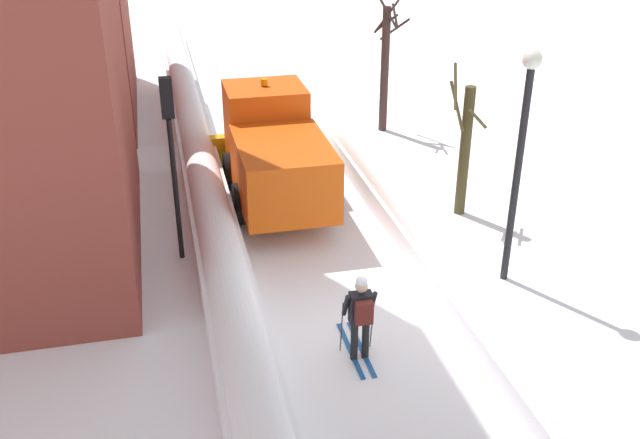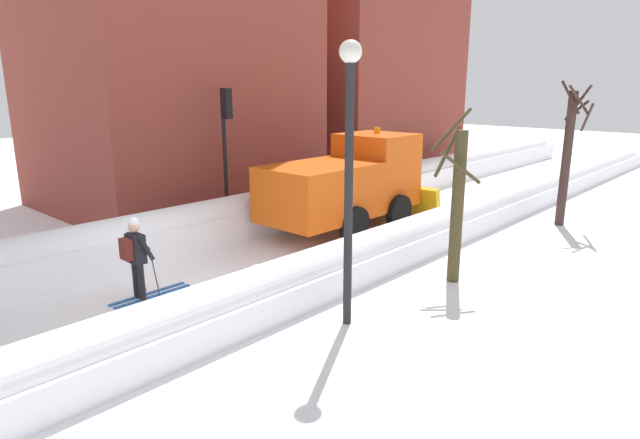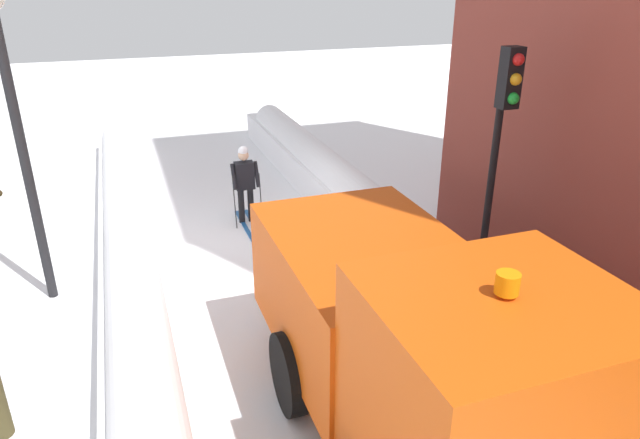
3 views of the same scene
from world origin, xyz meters
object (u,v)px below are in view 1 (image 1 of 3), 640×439
(traffic_light_pole, at_px, (170,135))
(plow_truck, at_px, (274,151))
(bare_tree_near, at_px, (464,148))
(street_lamp, at_px, (521,141))
(bare_tree_mid, at_px, (385,65))
(skier, at_px, (361,314))

(traffic_light_pole, bearing_deg, plow_truck, 42.72)
(plow_truck, distance_m, traffic_light_pole, 4.04)
(plow_truck, xyz_separation_m, bare_tree_near, (4.68, -1.86, 0.38))
(street_lamp, bearing_deg, plow_truck, 129.37)
(bare_tree_near, distance_m, bare_tree_mid, 6.93)
(bare_tree_near, bearing_deg, bare_tree_mid, 89.54)
(bare_tree_mid, bearing_deg, bare_tree_near, -90.46)
(skier, distance_m, traffic_light_pole, 6.08)
(skier, relative_size, bare_tree_near, 0.46)
(street_lamp, bearing_deg, traffic_light_pole, 158.74)
(street_lamp, distance_m, bare_tree_mid, 10.39)
(traffic_light_pole, bearing_deg, skier, -57.76)
(traffic_light_pole, distance_m, bare_tree_mid, 10.67)
(plow_truck, relative_size, street_lamp, 1.15)
(traffic_light_pole, distance_m, street_lamp, 7.58)
(street_lamp, bearing_deg, skier, -152.33)
(skier, xyz_separation_m, bare_tree_near, (4.35, 5.52, 0.85))
(skier, bearing_deg, street_lamp, 27.67)
(traffic_light_pole, bearing_deg, bare_tree_mid, 45.46)
(traffic_light_pole, height_order, bare_tree_near, traffic_light_pole)
(skier, relative_size, street_lamp, 0.35)
(skier, height_order, bare_tree_mid, bare_tree_mid)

